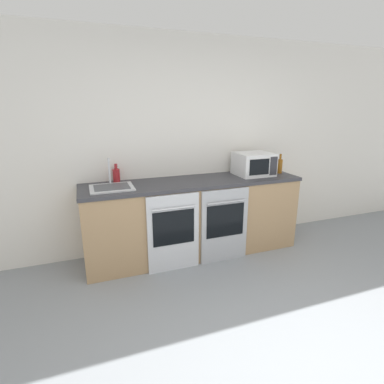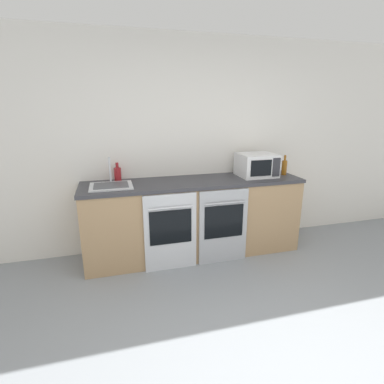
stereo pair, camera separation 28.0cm
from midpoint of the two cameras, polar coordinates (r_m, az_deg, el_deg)
wall_back at (r=3.80m, az=-3.56°, el=8.74°), size 10.00×0.06×2.60m
counter_back at (r=3.69m, az=-1.82°, el=-4.85°), size 2.61×0.64×0.93m
oven_left at (r=3.31m, az=-5.99°, el=-7.75°), size 0.58×0.06×0.88m
oven_right at (r=3.50m, az=3.94°, el=-6.36°), size 0.58×0.06×0.88m
microwave at (r=3.87m, az=9.63°, el=5.28°), size 0.45×0.40×0.28m
bottle_amber at (r=4.05m, az=14.50°, el=4.86°), size 0.07×0.07×0.25m
bottle_clear at (r=4.18m, az=11.62°, el=5.19°), size 0.06×0.06×0.22m
bottle_red at (r=3.59m, az=-16.39°, el=3.10°), size 0.08×0.08×0.22m
sink at (r=3.36m, az=-17.40°, el=0.94°), size 0.46×0.38×0.30m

